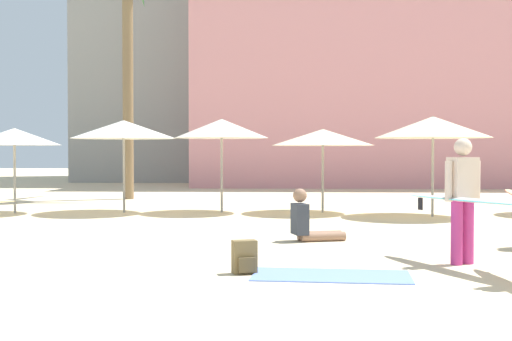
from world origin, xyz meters
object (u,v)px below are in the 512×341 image
at_px(cafe_umbrella_7, 124,129).
at_px(person_near_left, 308,223).
at_px(cafe_umbrella_4, 14,137).
at_px(beach_towel, 331,276).
at_px(person_mid_left, 464,197).
at_px(backpack, 245,258).
at_px(cafe_umbrella_6, 222,129).
at_px(cafe_umbrella_3, 323,137).
at_px(cafe_umbrella_2, 433,127).

height_order(cafe_umbrella_7, person_near_left, cafe_umbrella_7).
xyz_separation_m(cafe_umbrella_4, person_near_left, (7.19, -5.02, -1.60)).
xyz_separation_m(beach_towel, person_mid_left, (1.84, 0.90, 0.92)).
bearing_deg(backpack, cafe_umbrella_7, -174.87).
bearing_deg(cafe_umbrella_6, cafe_umbrella_3, 0.54).
bearing_deg(person_mid_left, cafe_umbrella_4, -158.54).
bearing_deg(cafe_umbrella_4, cafe_umbrella_2, -1.68).
distance_m(cafe_umbrella_4, person_mid_left, 11.92).
bearing_deg(cafe_umbrella_4, person_near_left, -34.93).
relative_size(cafe_umbrella_4, beach_towel, 1.18).
relative_size(cafe_umbrella_6, backpack, 5.68).
height_order(beach_towel, person_near_left, person_near_left).
height_order(cafe_umbrella_2, cafe_umbrella_7, cafe_umbrella_2).
xyz_separation_m(cafe_umbrella_7, backpack, (3.64, -8.67, -1.91)).
height_order(cafe_umbrella_7, backpack, cafe_umbrella_7).
height_order(cafe_umbrella_3, person_near_left, cafe_umbrella_3).
distance_m(cafe_umbrella_7, person_mid_left, 10.34).
distance_m(person_near_left, person_mid_left, 3.26).
height_order(cafe_umbrella_2, person_near_left, cafe_umbrella_2).
bearing_deg(cafe_umbrella_3, cafe_umbrella_6, -179.46).
relative_size(cafe_umbrella_6, beach_towel, 1.23).
distance_m(cafe_umbrella_6, beach_towel, 9.51).
height_order(cafe_umbrella_2, cafe_umbrella_3, cafe_umbrella_2).
bearing_deg(cafe_umbrella_7, backpack, -67.23).
relative_size(cafe_umbrella_3, beach_towel, 1.33).
bearing_deg(cafe_umbrella_3, beach_towel, -91.98).
distance_m(cafe_umbrella_2, cafe_umbrella_6, 5.21).
height_order(person_near_left, person_mid_left, person_mid_left).
bearing_deg(cafe_umbrella_2, cafe_umbrella_3, 160.30).
distance_m(cafe_umbrella_2, cafe_umbrella_4, 10.26).
bearing_deg(backpack, cafe_umbrella_3, 153.44).
distance_m(cafe_umbrella_2, person_near_left, 5.91).
bearing_deg(person_near_left, beach_towel, -102.89).
distance_m(cafe_umbrella_2, cafe_umbrella_7, 7.63).
height_order(cafe_umbrella_4, cafe_umbrella_7, cafe_umbrella_7).
relative_size(cafe_umbrella_3, cafe_umbrella_7, 0.97).
xyz_separation_m(cafe_umbrella_2, cafe_umbrella_6, (-5.13, 0.89, 0.01)).
height_order(cafe_umbrella_6, backpack, cafe_umbrella_6).
relative_size(cafe_umbrella_2, person_near_left, 2.87).
relative_size(cafe_umbrella_4, person_mid_left, 0.89).
height_order(cafe_umbrella_4, person_near_left, cafe_umbrella_4).
xyz_separation_m(cafe_umbrella_6, backpack, (1.17, -8.86, -1.93)).
bearing_deg(person_mid_left, cafe_umbrella_3, 161.23).
distance_m(cafe_umbrella_2, cafe_umbrella_3, 2.73).
bearing_deg(backpack, cafe_umbrella_2, 135.94).
distance_m(cafe_umbrella_4, backpack, 10.53).
bearing_deg(person_mid_left, cafe_umbrella_6, 177.40).
distance_m(cafe_umbrella_4, cafe_umbrella_7, 2.70).
bearing_deg(person_near_left, cafe_umbrella_2, 40.77).
xyz_separation_m(cafe_umbrella_6, person_near_left, (2.06, -5.61, -1.81)).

